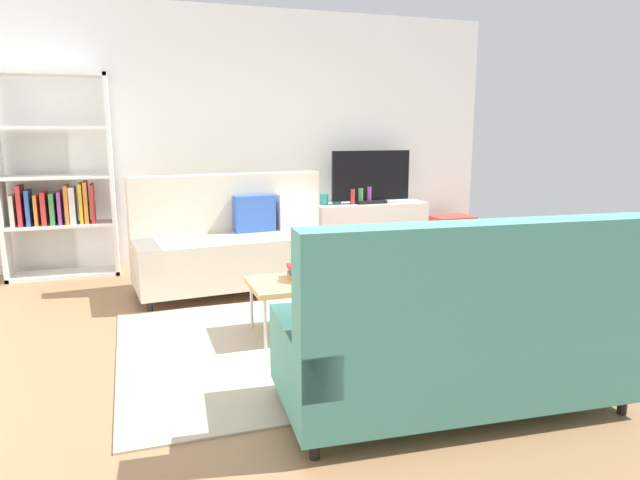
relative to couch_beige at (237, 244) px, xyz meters
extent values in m
plane|color=#936B47|center=(0.26, -1.42, -0.45)|extent=(7.68, 7.68, 0.00)
cube|color=white|center=(0.26, 1.38, 1.00)|extent=(6.40, 0.12, 2.90)
cube|color=tan|center=(0.34, -1.62, -0.44)|extent=(2.90, 2.20, 0.01)
cube|color=beige|center=(-0.01, -0.07, -0.13)|extent=(1.97, 1.01, 0.44)
cube|color=beige|center=(-0.04, 0.25, 0.37)|extent=(1.91, 0.37, 0.56)
cube|color=beige|center=(0.84, 0.00, -0.02)|extent=(0.27, 0.85, 0.22)
cube|color=beige|center=(-0.86, -0.15, -0.02)|extent=(0.27, 0.85, 0.22)
cylinder|color=black|center=(0.89, -0.33, -0.40)|extent=(0.05, 0.05, 0.10)
cylinder|color=black|center=(-0.85, -0.49, -0.40)|extent=(0.05, 0.05, 0.10)
cylinder|color=black|center=(0.82, 0.34, -0.40)|extent=(0.05, 0.05, 0.10)
cylinder|color=black|center=(-0.91, 0.19, -0.40)|extent=(0.05, 0.05, 0.10)
cube|color=white|center=(0.64, 0.13, 0.27)|extent=(0.41, 0.18, 0.36)
cube|color=#3359B2|center=(0.20, 0.09, 0.27)|extent=(0.41, 0.18, 0.36)
cube|color=teal|center=(0.69, -2.77, -0.13)|extent=(1.95, 0.97, 0.44)
cube|color=teal|center=(0.67, -3.09, 0.37)|extent=(1.91, 0.33, 0.56)
cube|color=teal|center=(-0.16, -2.71, -0.02)|extent=(0.26, 0.85, 0.22)
cube|color=teal|center=(1.54, -2.83, -0.02)|extent=(0.26, 0.85, 0.22)
cylinder|color=black|center=(-0.15, -2.37, -0.40)|extent=(0.05, 0.05, 0.10)
cylinder|color=black|center=(1.58, -2.49, -0.40)|extent=(0.05, 0.05, 0.10)
cylinder|color=black|center=(-0.20, -3.05, -0.40)|extent=(0.05, 0.05, 0.10)
cylinder|color=black|center=(1.53, -3.17, -0.40)|extent=(0.05, 0.05, 0.10)
cube|color=#D84C33|center=(0.01, -2.87, 0.27)|extent=(0.41, 0.17, 0.36)
cube|color=black|center=(0.46, -2.90, 0.27)|extent=(0.41, 0.17, 0.36)
cube|color=tan|center=(0.39, -1.42, -0.05)|extent=(1.10, 0.56, 0.04)
cylinder|color=silver|center=(-0.11, -1.19, -0.26)|extent=(0.02, 0.02, 0.38)
cylinder|color=silver|center=(0.89, -1.19, -0.26)|extent=(0.02, 0.02, 0.38)
cylinder|color=silver|center=(-0.11, -1.65, -0.26)|extent=(0.02, 0.02, 0.38)
cylinder|color=silver|center=(0.89, -1.65, -0.26)|extent=(0.02, 0.02, 0.38)
cube|color=silver|center=(1.85, 1.04, -0.13)|extent=(1.40, 0.44, 0.64)
cube|color=black|center=(1.85, 1.02, 0.21)|extent=(0.36, 0.20, 0.04)
cube|color=black|center=(1.85, 1.02, 0.53)|extent=(1.00, 0.05, 0.60)
cube|color=white|center=(-1.12, 1.06, 0.60)|extent=(0.04, 0.36, 2.10)
cube|color=white|center=(-1.65, 1.06, 1.63)|extent=(1.10, 0.36, 0.04)
cube|color=white|center=(-1.65, 1.06, -0.43)|extent=(1.10, 0.36, 0.04)
cube|color=white|center=(-1.65, 1.06, 0.10)|extent=(1.02, 0.36, 0.03)
cube|color=white|center=(-1.65, 1.06, 0.60)|extent=(1.02, 0.36, 0.03)
cube|color=white|center=(-1.65, 1.06, 1.10)|extent=(1.02, 0.36, 0.03)
cube|color=silver|center=(-2.08, 1.06, 0.28)|extent=(0.04, 0.29, 0.32)
cube|color=red|center=(-2.01, 1.06, 0.32)|extent=(0.04, 0.29, 0.41)
cube|color=#3359B2|center=(-1.94, 1.06, 0.30)|extent=(0.04, 0.29, 0.36)
cube|color=orange|center=(-1.87, 1.06, 0.28)|extent=(0.03, 0.29, 0.31)
cube|color=red|center=(-1.79, 1.06, 0.29)|extent=(0.05, 0.29, 0.34)
cube|color=#3F8C4C|center=(-1.72, 1.06, 0.28)|extent=(0.04, 0.29, 0.32)
cube|color=purple|center=(-1.65, 1.06, 0.29)|extent=(0.03, 0.29, 0.34)
cube|color=orange|center=(-1.58, 1.06, 0.32)|extent=(0.04, 0.29, 0.40)
cube|color=silver|center=(-1.52, 1.06, 0.31)|extent=(0.06, 0.29, 0.38)
cube|color=gold|center=(-1.44, 1.06, 0.33)|extent=(0.03, 0.29, 0.41)
cube|color=orange|center=(-1.39, 1.06, 0.33)|extent=(0.04, 0.29, 0.43)
cube|color=red|center=(-1.33, 1.06, 0.32)|extent=(0.03, 0.29, 0.40)
cube|color=#B2382D|center=(2.95, 0.94, -0.23)|extent=(0.52, 0.40, 0.44)
cylinder|color=brown|center=(0.33, -1.43, 0.03)|extent=(0.17, 0.17, 0.11)
sphere|color=#2D7233|center=(0.33, -1.43, 0.17)|extent=(0.23, 0.23, 0.23)
cube|color=orange|center=(0.28, -1.34, -0.01)|extent=(0.25, 0.19, 0.04)
cube|color=#3359B2|center=(0.28, -1.34, 0.02)|extent=(0.27, 0.23, 0.03)
cube|color=red|center=(0.28, -1.34, 0.06)|extent=(0.25, 0.19, 0.04)
cylinder|color=#33B29E|center=(1.27, 1.09, 0.26)|extent=(0.10, 0.10, 0.13)
cylinder|color=#33B29E|center=(1.43, 1.09, 0.28)|extent=(0.11, 0.11, 0.18)
cylinder|color=red|center=(1.60, 1.00, 0.29)|extent=(0.05, 0.05, 0.19)
cylinder|color=#3F8C4C|center=(1.71, 1.00, 0.29)|extent=(0.06, 0.06, 0.19)
cylinder|color=purple|center=(1.82, 1.00, 0.30)|extent=(0.05, 0.05, 0.21)
camera|label=1|loc=(-0.96, -5.40, 1.09)|focal=32.16mm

